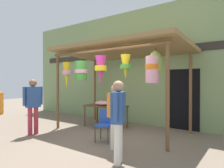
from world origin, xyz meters
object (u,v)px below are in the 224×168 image
object	(u,v)px
vendor_in_orange	(115,112)
flower_heap_on_table	(102,103)
passerby_at_right	(33,102)
folding_chair	(105,122)
customer_foreground	(118,115)
display_table	(106,107)

from	to	relation	value
vendor_in_orange	flower_heap_on_table	bearing A→B (deg)	135.82
flower_heap_on_table	passerby_at_right	xyz separation A→B (m)	(-1.07, -1.99, 0.15)
folding_chair	customer_foreground	xyz separation A→B (m)	(1.12, -1.03, 0.44)
folding_chair	passerby_at_right	world-z (taller)	passerby_at_right
flower_heap_on_table	customer_foreground	world-z (taller)	customer_foreground
passerby_at_right	vendor_in_orange	bearing A→B (deg)	5.92
vendor_in_orange	folding_chair	bearing A→B (deg)	144.64
flower_heap_on_table	customer_foreground	size ratio (longest dim) A/B	0.35
flower_heap_on_table	customer_foreground	bearing A→B (deg)	-45.63
folding_chair	customer_foreground	distance (m)	1.58
display_table	vendor_in_orange	bearing A→B (deg)	-46.98
folding_chair	vendor_in_orange	bearing A→B (deg)	-35.36
display_table	customer_foreground	world-z (taller)	customer_foreground
flower_heap_on_table	customer_foreground	xyz separation A→B (m)	(2.21, -2.26, 0.11)
passerby_at_right	folding_chair	bearing A→B (deg)	19.22
display_table	folding_chair	world-z (taller)	folding_chair
folding_chair	passerby_at_right	xyz separation A→B (m)	(-2.17, -0.75, 0.48)
folding_chair	vendor_in_orange	xyz separation A→B (m)	(0.65, -0.46, 0.39)
flower_heap_on_table	vendor_in_orange	distance (m)	2.43
display_table	customer_foreground	distance (m)	3.18
display_table	folding_chair	bearing A→B (deg)	-52.55
vendor_in_orange	customer_foreground	size ratio (longest dim) A/B	0.95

